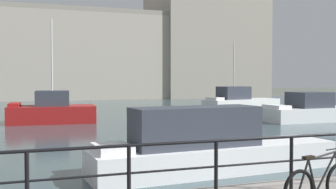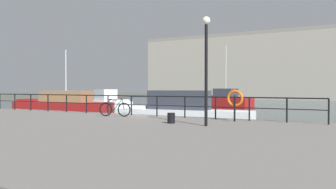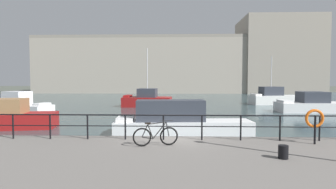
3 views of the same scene
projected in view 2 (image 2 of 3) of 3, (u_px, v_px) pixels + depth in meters
ground_plane at (144, 129)px, 19.65m from camera, size 240.00×240.00×0.00m
water_basin at (274, 106)px, 45.77m from camera, size 80.00×60.00×0.01m
quay_promenade at (52, 135)px, 14.02m from camera, size 56.00×13.00×0.82m
moored_harbor_tender at (225, 101)px, 40.17m from camera, size 5.99×3.29×7.14m
moored_blue_motorboat at (106, 101)px, 41.70m from camera, size 7.77×4.49×2.11m
moored_small_launch at (63, 105)px, 31.23m from camera, size 9.44×3.77×5.65m
moored_green_narrowboat at (185, 110)px, 23.29m from camera, size 8.42×2.52×2.12m
quay_railing at (108, 101)px, 19.93m from camera, size 22.95×0.07×1.08m
parked_bicycle at (115, 109)px, 18.28m from camera, size 1.74×0.45×0.98m
mooring_bollard at (171, 118)px, 14.73m from camera, size 0.32×0.32×0.44m
life_ring_stand at (235, 99)px, 15.59m from camera, size 0.75×0.16×1.40m
quay_lamp_post at (206, 55)px, 13.60m from camera, size 0.32×0.32×4.24m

